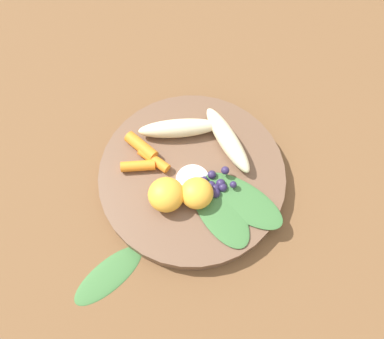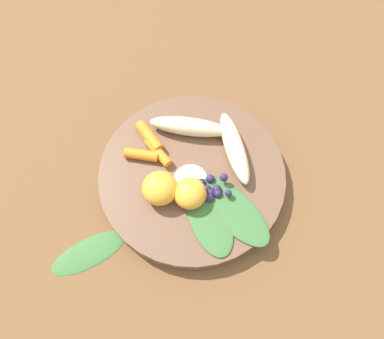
% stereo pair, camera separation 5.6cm
% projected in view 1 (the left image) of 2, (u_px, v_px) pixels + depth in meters
% --- Properties ---
extents(ground_plane, '(2.40, 2.40, 0.00)m').
position_uv_depth(ground_plane, '(192.00, 179.00, 0.59)').
color(ground_plane, brown).
extents(bowl, '(0.28, 0.28, 0.03)m').
position_uv_depth(bowl, '(192.00, 176.00, 0.58)').
color(bowl, brown).
rests_on(bowl, ground_plane).
extents(banana_peeled_left, '(0.11, 0.11, 0.03)m').
position_uv_depth(banana_peeled_left, '(179.00, 128.00, 0.59)').
color(banana_peeled_left, beige).
rests_on(banana_peeled_left, bowl).
extents(banana_peeled_right, '(0.07, 0.12, 0.03)m').
position_uv_depth(banana_peeled_right, '(227.00, 139.00, 0.58)').
color(banana_peeled_right, beige).
rests_on(banana_peeled_right, bowl).
extents(orange_segment_near, '(0.05, 0.05, 0.04)m').
position_uv_depth(orange_segment_near, '(197.00, 193.00, 0.54)').
color(orange_segment_near, '#F4A833').
rests_on(orange_segment_near, bowl).
extents(orange_segment_far, '(0.05, 0.05, 0.04)m').
position_uv_depth(orange_segment_far, '(164.00, 192.00, 0.54)').
color(orange_segment_far, '#F4A833').
rests_on(orange_segment_far, bowl).
extents(carrot_front, '(0.02, 0.05, 0.02)m').
position_uv_depth(carrot_front, '(141.00, 146.00, 0.58)').
color(carrot_front, orange).
rests_on(carrot_front, bowl).
extents(carrot_mid_left, '(0.02, 0.05, 0.01)m').
position_uv_depth(carrot_mid_left, '(154.00, 160.00, 0.57)').
color(carrot_mid_left, orange).
rests_on(carrot_mid_left, bowl).
extents(carrot_mid_right, '(0.05, 0.05, 0.02)m').
position_uv_depth(carrot_mid_right, '(138.00, 166.00, 0.57)').
color(carrot_mid_right, orange).
rests_on(carrot_mid_right, bowl).
extents(blueberry_pile, '(0.05, 0.05, 0.02)m').
position_uv_depth(blueberry_pile, '(217.00, 185.00, 0.55)').
color(blueberry_pile, '#2D234C').
rests_on(blueberry_pile, bowl).
extents(coconut_shred_patch, '(0.05, 0.05, 0.00)m').
position_uv_depth(coconut_shred_patch, '(193.00, 180.00, 0.56)').
color(coconut_shred_patch, white).
rests_on(coconut_shred_patch, bowl).
extents(kale_leaf_left, '(0.09, 0.13, 0.00)m').
position_uv_depth(kale_leaf_left, '(220.00, 211.00, 0.54)').
color(kale_leaf_left, '#3D7038').
rests_on(kale_leaf_left, bowl).
extents(kale_leaf_right, '(0.07, 0.14, 0.00)m').
position_uv_depth(kale_leaf_right, '(242.00, 200.00, 0.55)').
color(kale_leaf_right, '#3D7038').
rests_on(kale_leaf_right, bowl).
extents(kale_leaf_stray, '(0.12, 0.06, 0.01)m').
position_uv_depth(kale_leaf_stray, '(108.00, 275.00, 0.53)').
color(kale_leaf_stray, '#3D7038').
rests_on(kale_leaf_stray, ground_plane).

